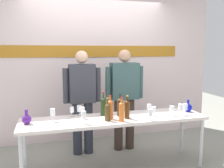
{
  "coord_description": "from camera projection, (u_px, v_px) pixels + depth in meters",
  "views": [
    {
      "loc": [
        -0.88,
        -3.04,
        1.63
      ],
      "look_at": [
        0.0,
        0.15,
        1.16
      ],
      "focal_mm": 39.13,
      "sensor_mm": 36.0,
      "label": 1
    }
  ],
  "objects": [
    {
      "name": "back_wall",
      "position": [
        95.0,
        57.0,
        4.4
      ],
      "size": [
        4.5,
        0.11,
        3.0
      ],
      "color": "silver",
      "rests_on": "ground"
    },
    {
      "name": "display_table",
      "position": [
        115.0,
        122.0,
        3.27
      ],
      "size": [
        2.47,
        0.6,
        0.73
      ],
      "color": "silver",
      "rests_on": "ground"
    },
    {
      "name": "decanter_blue_left",
      "position": [
        27.0,
        119.0,
        2.97
      ],
      "size": [
        0.11,
        0.11,
        0.18
      ],
      "color": "#511F87",
      "rests_on": "display_table"
    },
    {
      "name": "decanter_blue_right",
      "position": [
        188.0,
        108.0,
        3.56
      ],
      "size": [
        0.12,
        0.12,
        0.18
      ],
      "color": "#0D18B0",
      "rests_on": "display_table"
    },
    {
      "name": "presenter_left",
      "position": [
        82.0,
        97.0,
        3.75
      ],
      "size": [
        0.58,
        0.22,
        1.62
      ],
      "color": "#292C38",
      "rests_on": "ground"
    },
    {
      "name": "presenter_right",
      "position": [
        124.0,
        93.0,
        3.93
      ],
      "size": [
        0.63,
        0.22,
        1.63
      ],
      "color": "#372922",
      "rests_on": "ground"
    },
    {
      "name": "wine_bottle_0",
      "position": [
        103.0,
        106.0,
        3.36
      ],
      "size": [
        0.07,
        0.07,
        0.33
      ],
      "color": "#1D3615",
      "rests_on": "display_table"
    },
    {
      "name": "wine_bottle_1",
      "position": [
        110.0,
        109.0,
        3.18
      ],
      "size": [
        0.07,
        0.07,
        0.32
      ],
      "color": "orange",
      "rests_on": "display_table"
    },
    {
      "name": "wine_bottle_2",
      "position": [
        121.0,
        111.0,
        3.08
      ],
      "size": [
        0.07,
        0.07,
        0.31
      ],
      "color": "orange",
      "rests_on": "display_table"
    },
    {
      "name": "wine_bottle_3",
      "position": [
        108.0,
        111.0,
        3.1
      ],
      "size": [
        0.07,
        0.07,
        0.3
      ],
      "color": "#4A3718",
      "rests_on": "display_table"
    },
    {
      "name": "wine_bottle_4",
      "position": [
        127.0,
        109.0,
        3.2
      ],
      "size": [
        0.07,
        0.07,
        0.31
      ],
      "color": "#492A0E",
      "rests_on": "display_table"
    },
    {
      "name": "wine_bottle_5",
      "position": [
        120.0,
        106.0,
        3.32
      ],
      "size": [
        0.08,
        0.08,
        0.31
      ],
      "color": "#42341C",
      "rests_on": "display_table"
    },
    {
      "name": "wine_glass_left_0",
      "position": [
        53.0,
        112.0,
        3.07
      ],
      "size": [
        0.06,
        0.06,
        0.17
      ],
      "color": "white",
      "rests_on": "display_table"
    },
    {
      "name": "wine_glass_left_1",
      "position": [
        72.0,
        110.0,
        3.29
      ],
      "size": [
        0.06,
        0.06,
        0.14
      ],
      "color": "white",
      "rests_on": "display_table"
    },
    {
      "name": "wine_glass_left_2",
      "position": [
        84.0,
        115.0,
        2.98
      ],
      "size": [
        0.06,
        0.06,
        0.16
      ],
      "color": "white",
      "rests_on": "display_table"
    },
    {
      "name": "wine_glass_left_3",
      "position": [
        79.0,
        109.0,
        3.34
      ],
      "size": [
        0.06,
        0.06,
        0.15
      ],
      "color": "white",
      "rests_on": "display_table"
    },
    {
      "name": "wine_glass_left_4",
      "position": [
        83.0,
        111.0,
        3.2
      ],
      "size": [
        0.06,
        0.06,
        0.15
      ],
      "color": "white",
      "rests_on": "display_table"
    },
    {
      "name": "wine_glass_right_0",
      "position": [
        149.0,
        107.0,
        3.39
      ],
      "size": [
        0.06,
        0.06,
        0.15
      ],
      "color": "white",
      "rests_on": "display_table"
    },
    {
      "name": "wine_glass_right_1",
      "position": [
        150.0,
        113.0,
        3.13
      ],
      "size": [
        0.06,
        0.06,
        0.14
      ],
      "color": "white",
      "rests_on": "display_table"
    },
    {
      "name": "wine_glass_right_2",
      "position": [
        154.0,
        109.0,
        3.3
      ],
      "size": [
        0.06,
        0.06,
        0.14
      ],
      "color": "white",
      "rests_on": "display_table"
    },
    {
      "name": "wine_glass_right_3",
      "position": [
        185.0,
        107.0,
        3.41
      ],
      "size": [
        0.06,
        0.06,
        0.15
      ],
      "color": "white",
      "rests_on": "display_table"
    },
    {
      "name": "wine_glass_right_4",
      "position": [
        172.0,
        109.0,
        3.34
      ],
      "size": [
        0.07,
        0.07,
        0.14
      ],
      "color": "white",
      "rests_on": "display_table"
    },
    {
      "name": "wine_glass_right_5",
      "position": [
        180.0,
        107.0,
        3.36
      ],
      "size": [
        0.06,
        0.06,
        0.16
      ],
      "color": "white",
      "rests_on": "display_table"
    }
  ]
}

